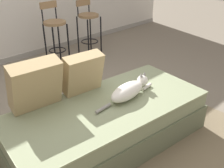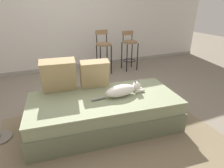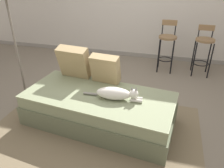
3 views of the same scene
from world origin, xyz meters
name	(u,v)px [view 1 (image 1 of 3)]	position (x,y,z in m)	size (l,w,h in m)	color
ground_plane	(83,124)	(0.00, 0.00, 0.00)	(16.00, 16.00, 0.00)	slate
area_rug	(130,156)	(0.00, -0.70, 0.00)	(2.61, 1.98, 0.01)	#75664C
couch	(108,123)	(0.00, -0.40, 0.22)	(2.00, 1.08, 0.43)	#636B50
throw_pillow_corner	(35,85)	(-0.49, -0.01, 0.66)	(0.47, 0.32, 0.47)	tan
throw_pillow_middle	(83,73)	(-0.01, -0.06, 0.63)	(0.41, 0.26, 0.41)	tan
cat	(129,90)	(0.24, -0.44, 0.51)	(0.74, 0.20, 0.19)	white
bar_stool_near_window	(55,29)	(0.73, 1.58, 0.58)	(0.34, 0.34, 0.98)	black
bar_stool_by_doorway	(88,23)	(1.40, 1.58, 0.56)	(0.34, 0.34, 0.93)	black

